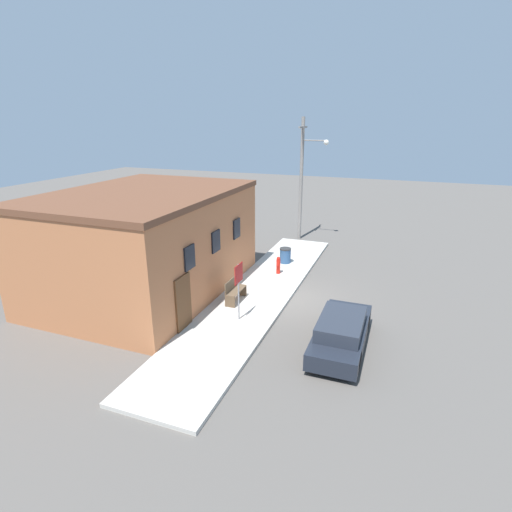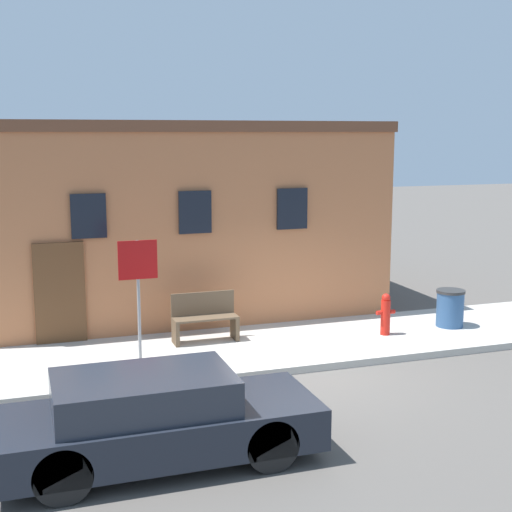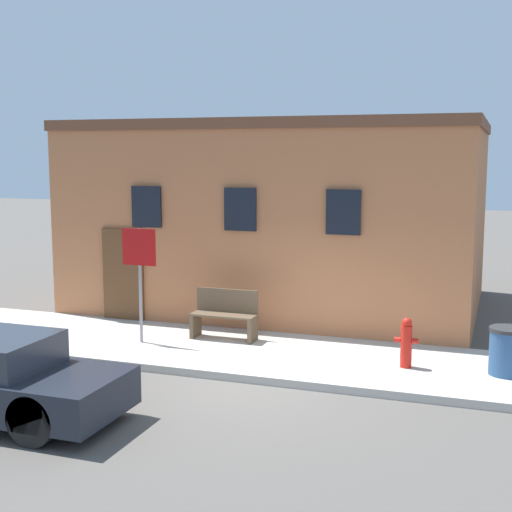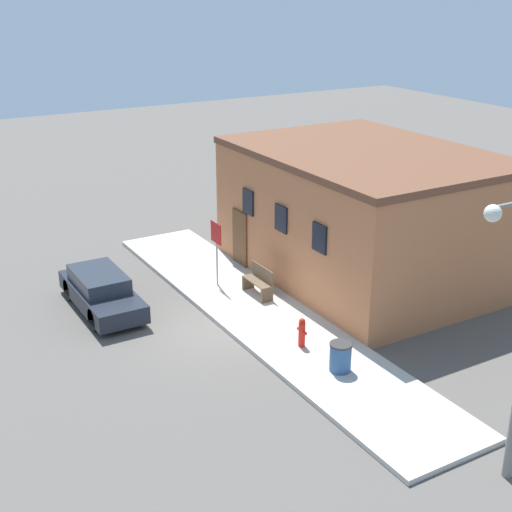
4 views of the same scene
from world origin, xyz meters
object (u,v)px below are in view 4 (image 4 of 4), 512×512
object	(u,v)px
stop_sign	(216,241)
bench	(259,282)
parked_car	(101,291)
fire_hydrant	(302,332)
trash_bin	(340,357)

from	to	relation	value
stop_sign	bench	xyz separation A→B (m)	(1.46, 0.82, -1.13)
stop_sign	bench	size ratio (longest dim) A/B	1.72
stop_sign	parked_car	xyz separation A→B (m)	(-0.45, -3.99, -1.14)
fire_hydrant	trash_bin	size ratio (longest dim) A/B	1.09
bench	parked_car	world-z (taller)	parked_car
stop_sign	parked_car	bearing A→B (deg)	-96.42
trash_bin	parked_car	distance (m)	8.43
bench	trash_bin	bearing A→B (deg)	-6.66
bench	fire_hydrant	bearing A→B (deg)	-11.61
stop_sign	fire_hydrant	bearing A→B (deg)	0.63
fire_hydrant	trash_bin	xyz separation A→B (m)	(1.67, 0.14, -0.03)
stop_sign	bench	distance (m)	2.03
bench	trash_bin	world-z (taller)	bench
fire_hydrant	parked_car	size ratio (longest dim) A/B	0.21
trash_bin	parked_car	world-z (taller)	parked_car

